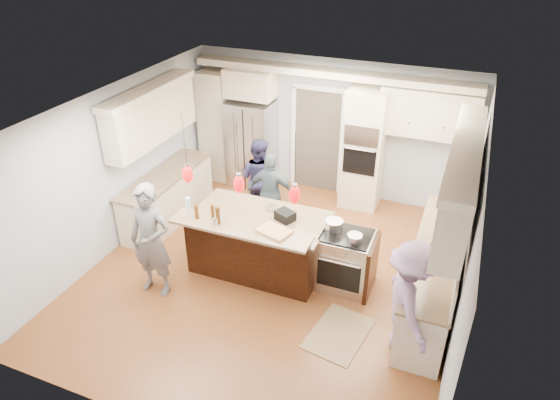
% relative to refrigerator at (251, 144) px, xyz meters
% --- Properties ---
extents(ground_plane, '(6.00, 6.00, 0.00)m').
position_rel_refrigerator_xyz_m(ground_plane, '(1.55, -2.64, -0.90)').
color(ground_plane, brown).
rests_on(ground_plane, ground).
extents(room_shell, '(5.54, 6.04, 2.72)m').
position_rel_refrigerator_xyz_m(room_shell, '(1.55, -2.64, 0.92)').
color(room_shell, '#B2BCC6').
rests_on(room_shell, ground).
extents(refrigerator, '(0.90, 0.70, 1.80)m').
position_rel_refrigerator_xyz_m(refrigerator, '(0.00, 0.00, 0.00)').
color(refrigerator, '#B7B7BC').
rests_on(refrigerator, ground).
extents(oven_column, '(0.72, 0.69, 2.30)m').
position_rel_refrigerator_xyz_m(oven_column, '(2.30, 0.03, 0.25)').
color(oven_column, beige).
rests_on(oven_column, ground).
extents(back_upper_cabinets, '(5.30, 0.61, 2.54)m').
position_rel_refrigerator_xyz_m(back_upper_cabinets, '(0.80, 0.12, 0.77)').
color(back_upper_cabinets, beige).
rests_on(back_upper_cabinets, ground).
extents(right_counter_run, '(0.64, 3.10, 2.51)m').
position_rel_refrigerator_xyz_m(right_counter_run, '(3.99, -2.34, 0.16)').
color(right_counter_run, beige).
rests_on(right_counter_run, ground).
extents(left_cabinets, '(0.64, 2.30, 2.51)m').
position_rel_refrigerator_xyz_m(left_cabinets, '(-0.89, -1.84, 0.16)').
color(left_cabinets, beige).
rests_on(left_cabinets, ground).
extents(kitchen_island, '(2.10, 1.46, 1.12)m').
position_rel_refrigerator_xyz_m(kitchen_island, '(1.30, -2.57, -0.42)').
color(kitchen_island, black).
rests_on(kitchen_island, ground).
extents(island_range, '(0.82, 0.71, 0.92)m').
position_rel_refrigerator_xyz_m(island_range, '(2.71, -2.49, -0.44)').
color(island_range, '#B7B7BC').
rests_on(island_range, ground).
extents(pendant_lights, '(1.75, 0.15, 1.03)m').
position_rel_refrigerator_xyz_m(pendant_lights, '(1.30, -3.15, 0.90)').
color(pendant_lights, black).
rests_on(pendant_lights, ground).
extents(person_bar_end, '(0.65, 0.43, 1.78)m').
position_rel_refrigerator_xyz_m(person_bar_end, '(0.10, -3.65, -0.01)').
color(person_bar_end, slate).
rests_on(person_bar_end, ground).
extents(person_far_left, '(0.79, 0.64, 1.52)m').
position_rel_refrigerator_xyz_m(person_far_left, '(0.62, -1.04, -0.14)').
color(person_far_left, '#28284D').
rests_on(person_far_left, ground).
extents(person_far_right, '(0.88, 0.42, 1.47)m').
position_rel_refrigerator_xyz_m(person_far_right, '(1.05, -1.45, -0.16)').
color(person_far_right, slate).
rests_on(person_far_right, ground).
extents(person_range_side, '(1.04, 1.26, 1.69)m').
position_rel_refrigerator_xyz_m(person_range_side, '(3.76, -3.53, -0.05)').
color(person_range_side, '#95769F').
rests_on(person_range_side, ground).
extents(floor_rug, '(0.84, 1.10, 0.01)m').
position_rel_refrigerator_xyz_m(floor_rug, '(2.92, -3.53, -0.89)').
color(floor_rug, '#978052').
rests_on(floor_rug, ground).
extents(water_bottle, '(0.08, 0.08, 0.30)m').
position_rel_refrigerator_xyz_m(water_bottle, '(0.47, -3.17, 0.37)').
color(water_bottle, silver).
rests_on(water_bottle, kitchen_island).
extents(beer_bottle_a, '(0.06, 0.06, 0.21)m').
position_rel_refrigerator_xyz_m(beer_bottle_a, '(0.82, -3.09, 0.33)').
color(beer_bottle_a, '#4B2A0D').
rests_on(beer_bottle_a, kitchen_island).
extents(beer_bottle_b, '(0.06, 0.06, 0.22)m').
position_rel_refrigerator_xyz_m(beer_bottle_b, '(0.61, -3.19, 0.33)').
color(beer_bottle_b, '#4B2A0D').
rests_on(beer_bottle_b, kitchen_island).
extents(beer_bottle_c, '(0.09, 0.09, 0.27)m').
position_rel_refrigerator_xyz_m(beer_bottle_c, '(0.96, -3.19, 0.36)').
color(beer_bottle_c, '#4B2A0D').
rests_on(beer_bottle_c, kitchen_island).
extents(drink_can, '(0.08, 0.08, 0.12)m').
position_rel_refrigerator_xyz_m(drink_can, '(0.95, -3.27, 0.28)').
color(drink_can, '#B7B7BC').
rests_on(drink_can, kitchen_island).
extents(cutting_board, '(0.52, 0.43, 0.03)m').
position_rel_refrigerator_xyz_m(cutting_board, '(1.79, -3.11, 0.24)').
color(cutting_board, tan).
rests_on(cutting_board, kitchen_island).
extents(pot_large, '(0.27, 0.27, 0.16)m').
position_rel_refrigerator_xyz_m(pot_large, '(2.47, -2.44, 0.10)').
color(pot_large, '#B7B7BC').
rests_on(pot_large, island_range).
extents(pot_small, '(0.22, 0.22, 0.11)m').
position_rel_refrigerator_xyz_m(pot_small, '(2.83, -2.62, 0.08)').
color(pot_small, '#B7B7BC').
rests_on(pot_small, island_range).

